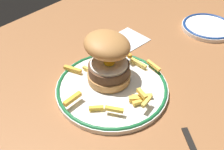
% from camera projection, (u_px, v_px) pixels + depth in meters
% --- Properties ---
extents(ground_plane, '(1.37, 0.96, 0.04)m').
position_uv_depth(ground_plane, '(124.00, 96.00, 0.62)').
color(ground_plane, '#915C35').
extents(dinner_plate, '(0.26, 0.26, 0.02)m').
position_uv_depth(dinner_plate, '(112.00, 87.00, 0.60)').
color(dinner_plate, white).
rests_on(dinner_plate, ground_plane).
extents(burger, '(0.15, 0.15, 0.12)m').
position_uv_depth(burger, '(108.00, 57.00, 0.58)').
color(burger, '#B87E44').
rests_on(burger, dinner_plate).
extents(fries_pile, '(0.24, 0.23, 0.03)m').
position_uv_depth(fries_pile, '(118.00, 79.00, 0.60)').
color(fries_pile, gold).
rests_on(fries_pile, dinner_plate).
extents(side_plate, '(0.16, 0.16, 0.02)m').
position_uv_depth(side_plate, '(208.00, 27.00, 0.81)').
color(side_plate, white).
rests_on(side_plate, ground_plane).
extents(napkin, '(0.11, 0.11, 0.00)m').
position_uv_depth(napkin, '(128.00, 39.00, 0.76)').
color(napkin, silver).
rests_on(napkin, ground_plane).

